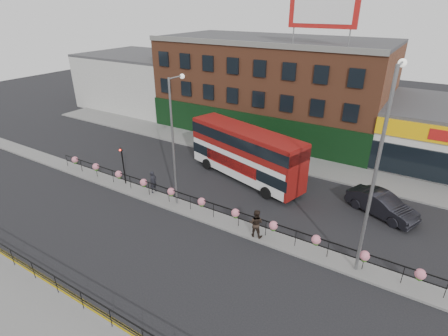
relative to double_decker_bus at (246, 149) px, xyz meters
The scene contains 17 objects.
ground 7.22m from the double_decker_bus, 88.77° to the right, with size 120.00×120.00×0.00m, color black.
north_pavement 5.95m from the double_decker_bus, 88.46° to the left, with size 60.00×4.00×0.15m, color slate.
median 7.19m from the double_decker_bus, 88.77° to the right, with size 60.00×1.60×0.15m, color slate.
yellow_line_inner 16.60m from the double_decker_bus, 89.50° to the right, with size 60.00×0.10×0.01m, color gold.
yellow_line_outer 16.78m from the double_decker_bus, 89.50° to the right, with size 60.00×0.10×0.01m, color gold.
brick_building 14.03m from the double_decker_bus, 106.19° to the left, with size 25.00×12.21×10.30m.
warehouse_west 27.56m from the double_decker_bus, 151.08° to the left, with size 15.50×12.00×7.30m.
billboard 13.61m from the double_decker_bus, 72.35° to the left, with size 6.00×0.29×4.40m.
median_railing 6.89m from the double_decker_bus, 88.77° to the right, with size 30.04×0.56×1.23m.
south_railing 16.97m from the double_decker_bus, 96.31° to the right, with size 20.04×0.05×1.12m.
double_decker_bus is the anchor object (origin of this frame).
car 11.10m from the double_decker_bus, ahead, with size 5.25×3.54×1.64m, color black.
pedestrian_a 8.00m from the double_decker_bus, 128.36° to the right, with size 0.46×0.67×1.80m, color black.
pedestrian_b 8.57m from the double_decker_bus, 56.84° to the right, with size 1.01×0.84×1.91m, color black.
lamp_column_west 7.28m from the double_decker_bus, 109.83° to the right, with size 0.33×1.63×9.29m.
lamp_column_east 13.31m from the double_decker_bus, 31.21° to the right, with size 0.40×1.97×11.25m.
traffic_light_median 10.06m from the double_decker_bus, 141.34° to the right, with size 0.15×0.28×3.65m.
Camera 1 is at (12.44, -17.11, 13.74)m, focal length 28.00 mm.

